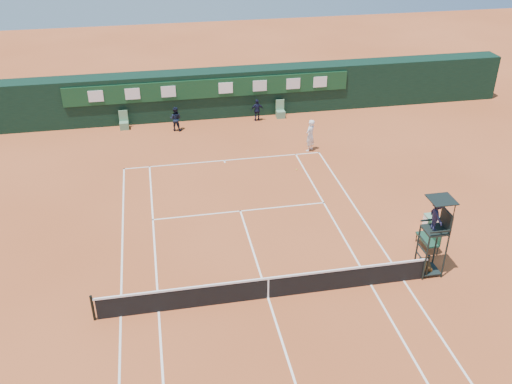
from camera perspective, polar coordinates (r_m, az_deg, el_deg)
The scene contains 14 objects.
ground at distance 22.00m, azimuth 1.21°, elevation -10.54°, with size 90.00×90.00×0.00m, color #BD582C.
court_lines at distance 22.00m, azimuth 1.21°, elevation -10.52°, with size 11.05×23.85×0.01m.
tennis_net at distance 21.68m, azimuth 1.23°, elevation -9.51°, with size 12.90×0.10×1.10m.
back_wall at distance 37.55m, azimuth -4.75°, elevation 9.81°, with size 40.00×1.65×3.00m.
linesman_chair_left at distance 36.68m, azimuth -13.05°, elevation 6.64°, with size 0.55×0.50×1.15m.
linesman_chair_right at distance 37.52m, azimuth 2.46°, elevation 7.93°, with size 0.55×0.50×1.15m.
umpire_chair at distance 22.87m, azimuth 17.59°, elevation -2.78°, with size 0.96×0.95×3.42m.
player_bench at distance 25.37m, azimuth 17.05°, elevation -4.25°, with size 0.56×1.20×1.10m.
tennis_bag at distance 24.28m, azimuth 16.57°, elevation -7.13°, with size 0.35×0.80×0.30m, color black.
cooler at distance 26.90m, azimuth 17.12°, elevation -2.86°, with size 0.57×0.57×0.65m.
tennis_ball at distance 30.85m, azimuth 4.08°, elevation 2.26°, with size 0.07×0.07×0.07m, color #C5E836.
player at distance 32.75m, azimuth 5.43°, elevation 5.66°, with size 0.69×0.45×1.89m, color white.
ball_kid_left at distance 35.70m, azimuth -8.05°, elevation 7.26°, with size 0.74×0.58×1.53m, color black.
ball_kid_right at distance 36.82m, azimuth 0.12°, elevation 8.19°, with size 0.84×0.35×1.43m, color black.
Camera 1 is at (-3.61, -16.41, 14.20)m, focal length 40.00 mm.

